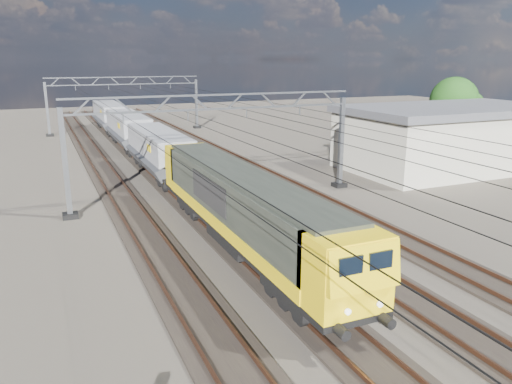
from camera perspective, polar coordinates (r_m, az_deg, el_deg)
name	(u,v)px	position (r m, az deg, el deg)	size (l,w,h in m)	color
ground	(242,217)	(30.18, -1.64, -2.90)	(160.00, 160.00, 0.00)	black
track_outer_west	(142,229)	(28.58, -12.89, -4.17)	(2.60, 140.00, 0.30)	black
track_loco	(210,220)	(29.51, -5.25, -3.24)	(2.60, 140.00, 0.30)	black
track_inner_east	(272,212)	(30.93, 1.80, -2.32)	(2.60, 140.00, 0.30)	black
track_outer_east	(327,205)	(32.77, 8.13, -1.47)	(2.60, 140.00, 0.30)	black
catenary_gantry_mid	(218,143)	(32.91, -4.32, 5.56)	(19.90, 0.90, 7.11)	gray
catenary_gantry_far	(126,102)	(67.73, -14.67, 9.93)	(19.90, 0.90, 7.11)	gray
overhead_wires	(199,110)	(36.45, -6.50, 9.34)	(12.03, 140.00, 0.53)	black
locomotive	(241,205)	(24.41, -1.69, -1.53)	(2.76, 21.10, 3.62)	black
hopper_wagon_lead	(159,149)	(40.98, -11.03, 4.80)	(3.38, 13.00, 3.25)	black
hopper_wagon_mid	(128,128)	(54.78, -14.38, 7.11)	(3.38, 13.00, 3.25)	black
hopper_wagon_third	(110,115)	(68.74, -16.40, 8.47)	(3.38, 13.00, 3.25)	black
industrial_shed	(450,137)	(46.69, 21.33, 5.89)	(18.60, 10.60, 5.40)	beige
tree_far	(457,103)	(57.79, 22.03, 9.43)	(5.49, 5.09, 7.50)	#3D261B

